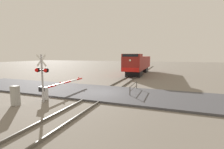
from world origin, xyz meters
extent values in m
plane|color=slate|center=(0.00, 0.00, 0.00)|extent=(160.00, 160.00, 0.00)
cube|color=#59544C|center=(-0.72, 0.00, 0.07)|extent=(0.08, 80.00, 0.15)
cube|color=#59544C|center=(0.72, 0.00, 0.07)|extent=(0.08, 80.00, 0.15)
cube|color=#47474C|center=(0.00, 0.00, 0.08)|extent=(36.00, 5.88, 0.16)
cube|color=black|center=(0.00, 13.41, 0.53)|extent=(2.50, 3.20, 1.05)
cube|color=black|center=(0.00, 21.14, 0.53)|extent=(2.50, 3.20, 1.05)
cube|color=maroon|center=(0.00, 17.27, 2.23)|extent=(2.94, 14.05, 2.35)
cube|color=maroon|center=(0.00, 11.74, 3.64)|extent=(2.88, 2.98, 0.48)
cube|color=black|center=(0.00, 10.22, 3.64)|extent=(2.50, 0.06, 0.39)
cube|color=red|center=(0.00, 10.21, 1.40)|extent=(2.80, 0.08, 0.64)
sphere|color=#F2EACC|center=(0.00, 10.20, 2.87)|extent=(0.36, 0.36, 0.36)
cylinder|color=#ADADB2|center=(-3.44, -4.22, 1.86)|extent=(0.14, 0.14, 3.72)
cube|color=white|center=(-3.44, -4.22, 3.27)|extent=(0.95, 0.04, 0.95)
cube|color=white|center=(-3.44, -4.22, 3.27)|extent=(0.95, 0.04, 0.95)
cube|color=black|center=(-3.44, -4.22, 2.52)|extent=(1.04, 0.08, 0.08)
sphere|color=red|center=(-3.86, -4.32, 2.52)|extent=(0.28, 0.28, 0.28)
sphere|color=red|center=(-3.02, -4.32, 2.52)|extent=(0.28, 0.28, 0.28)
cylinder|color=black|center=(-3.86, -4.20, 2.52)|extent=(0.34, 0.14, 0.34)
cylinder|color=black|center=(-3.02, -4.20, 2.52)|extent=(0.34, 0.14, 0.34)
cube|color=silver|center=(-3.85, -3.60, 0.54)|extent=(0.36, 0.36, 1.08)
cube|color=black|center=(-3.85, -3.95, 0.98)|extent=(0.28, 0.36, 0.40)
cube|color=red|center=(-3.85, -2.84, 0.98)|extent=(0.10, 1.12, 0.14)
cube|color=white|center=(-3.85, -1.72, 0.98)|extent=(0.10, 1.12, 0.14)
cube|color=red|center=(-3.85, -0.59, 0.98)|extent=(0.10, 1.12, 0.14)
cube|color=white|center=(-3.85, 0.53, 0.98)|extent=(0.10, 1.12, 0.14)
cube|color=red|center=(-3.85, 1.66, 0.98)|extent=(0.10, 1.12, 0.14)
sphere|color=red|center=(-3.85, -1.64, 1.12)|extent=(0.14, 0.14, 0.14)
sphere|color=red|center=(-3.85, 1.57, 1.12)|extent=(0.14, 0.14, 0.14)
cube|color=#999993|center=(-4.76, -5.54, 0.73)|extent=(0.52, 0.41, 1.45)
cylinder|color=#4C4742|center=(2.57, -0.46, 0.47)|extent=(0.08, 0.08, 0.95)
cylinder|color=#4C4742|center=(2.57, 2.55, 0.47)|extent=(0.08, 0.08, 0.95)
cylinder|color=#4C4742|center=(2.57, 1.04, 0.91)|extent=(0.06, 3.01, 0.06)
cylinder|color=#4C4742|center=(2.57, 1.04, 0.52)|extent=(0.06, 3.01, 0.06)
camera|label=1|loc=(5.67, -13.53, 3.66)|focal=25.00mm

